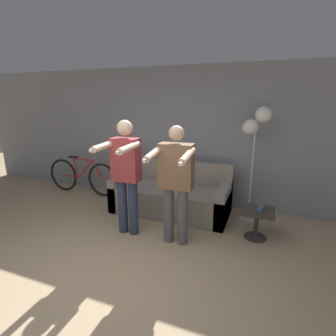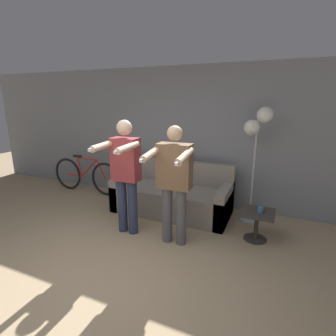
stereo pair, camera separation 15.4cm
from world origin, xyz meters
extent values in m
plane|color=tan|center=(0.00, 0.00, 0.00)|extent=(16.00, 16.00, 0.00)
cube|color=gray|center=(0.00, 2.76, 1.30)|extent=(10.00, 0.05, 2.60)
cube|color=gray|center=(0.02, 2.11, 0.23)|extent=(2.07, 0.90, 0.47)
cube|color=gray|center=(0.02, 2.49, 0.68)|extent=(2.07, 0.14, 0.42)
cube|color=gray|center=(-0.93, 2.11, 0.30)|extent=(0.16, 0.90, 0.61)
cube|color=gray|center=(0.98, 2.11, 0.30)|extent=(0.16, 0.90, 0.61)
cylinder|color=#2D3856|center=(-0.39, 1.17, 0.42)|extent=(0.14, 0.14, 0.84)
cylinder|color=#2D3856|center=(-0.21, 1.18, 0.42)|extent=(0.14, 0.14, 0.84)
cube|color=#9E383D|center=(-0.30, 1.17, 1.15)|extent=(0.41, 0.23, 0.63)
sphere|color=beige|center=(-0.30, 1.17, 1.61)|extent=(0.22, 0.22, 0.22)
cylinder|color=beige|center=(-0.49, 0.92, 1.38)|extent=(0.10, 0.51, 0.11)
cube|color=white|center=(-0.48, 0.67, 1.37)|extent=(0.04, 0.12, 0.04)
cylinder|color=beige|center=(-0.11, 0.93, 1.38)|extent=(0.10, 0.51, 0.11)
cube|color=white|center=(-0.10, 0.68, 1.37)|extent=(0.04, 0.12, 0.04)
cylinder|color=#56565B|center=(0.36, 1.17, 0.41)|extent=(0.14, 0.14, 0.82)
cylinder|color=#56565B|center=(0.57, 1.18, 0.41)|extent=(0.14, 0.14, 0.82)
cube|color=brown|center=(0.46, 1.17, 1.13)|extent=(0.47, 0.24, 0.61)
sphere|color=#D8AD8C|center=(0.46, 1.17, 1.57)|extent=(0.20, 0.20, 0.20)
cylinder|color=#D8AD8C|center=(0.26, 0.92, 1.33)|extent=(0.11, 0.51, 0.14)
cube|color=white|center=(0.27, 0.67, 1.31)|extent=(0.04, 0.12, 0.05)
cylinder|color=#D8AD8C|center=(0.69, 0.93, 1.33)|extent=(0.11, 0.51, 0.14)
cube|color=white|center=(0.70, 0.69, 1.31)|extent=(0.04, 0.12, 0.05)
ellipsoid|color=#3D3833|center=(0.00, 2.49, 0.96)|extent=(0.37, 0.12, 0.15)
sphere|color=#3D3833|center=(0.16, 2.49, 1.01)|extent=(0.11, 0.11, 0.11)
ellipsoid|color=#3D3833|center=(-0.19, 2.51, 0.91)|extent=(0.20, 0.04, 0.04)
cone|color=#3D3833|center=(0.14, 2.47, 1.05)|extent=(0.03, 0.03, 0.03)
cone|color=#3D3833|center=(0.14, 2.51, 1.05)|extent=(0.03, 0.03, 0.03)
cylinder|color=#B2B2B7|center=(1.37, 2.33, 0.01)|extent=(0.31, 0.31, 0.02)
cylinder|color=#B2B2B7|center=(1.37, 2.33, 0.84)|extent=(0.03, 0.03, 1.69)
sphere|color=white|center=(1.47, 2.33, 1.77)|extent=(0.25, 0.25, 0.25)
sphere|color=white|center=(1.29, 2.33, 1.57)|extent=(0.25, 0.25, 0.25)
cylinder|color=#38332D|center=(1.53, 1.72, 0.01)|extent=(0.33, 0.33, 0.02)
cylinder|color=#38332D|center=(1.53, 1.72, 0.21)|extent=(0.06, 0.06, 0.41)
cube|color=#38332D|center=(1.53, 1.72, 0.43)|extent=(0.47, 0.47, 0.03)
cylinder|color=#3D6693|center=(1.57, 1.70, 0.48)|extent=(0.08, 0.08, 0.08)
torus|color=black|center=(-1.59, 2.35, 0.36)|extent=(0.72, 0.05, 0.72)
torus|color=black|center=(-2.63, 2.35, 0.36)|extent=(0.72, 0.05, 0.72)
cylinder|color=#B72D28|center=(-2.02, 2.35, 0.55)|extent=(0.46, 0.04, 0.44)
cylinder|color=#B72D28|center=(-2.27, 2.35, 0.56)|extent=(0.11, 0.04, 0.44)
cylinder|color=#B72D28|center=(-2.06, 2.35, 0.76)|extent=(0.50, 0.04, 0.05)
cylinder|color=#B72D28|center=(-2.43, 2.35, 0.35)|extent=(0.40, 0.04, 0.05)
cylinder|color=#B72D28|center=(-1.70, 2.35, 0.56)|extent=(0.25, 0.04, 0.41)
cube|color=black|center=(-2.31, 2.35, 0.79)|extent=(0.20, 0.07, 0.04)
camera|label=1|loc=(1.61, -2.02, 1.99)|focal=28.00mm
camera|label=2|loc=(1.75, -1.96, 1.99)|focal=28.00mm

